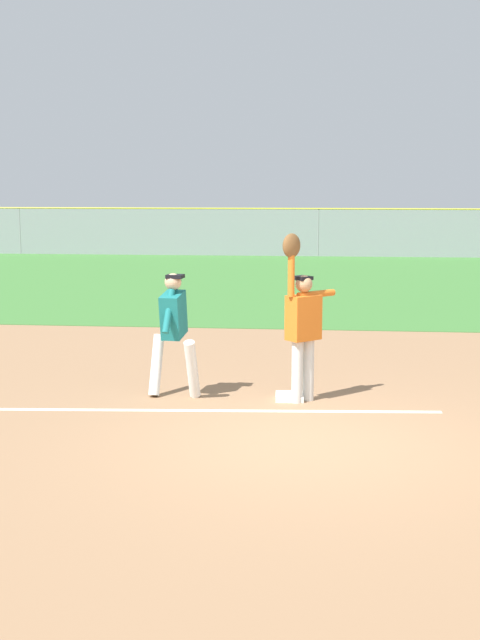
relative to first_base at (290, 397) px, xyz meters
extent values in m
plane|color=#936D4C|center=(0.24, -1.89, -0.04)|extent=(75.88, 75.88, 0.00)
cube|color=#3D7533|center=(0.24, 14.25, -0.04)|extent=(49.71, 17.37, 0.01)
cube|color=white|center=(0.00, 0.00, 0.00)|extent=(0.40, 0.40, 0.08)
cylinder|color=silver|center=(0.25, 0.00, 0.39)|extent=(0.21, 0.21, 0.85)
cylinder|color=silver|center=(0.10, -0.14, 0.39)|extent=(0.21, 0.21, 0.85)
cube|color=orange|center=(0.18, -0.07, 1.11)|extent=(0.50, 0.49, 0.60)
sphere|color=tan|center=(0.18, -0.07, 1.56)|extent=(0.32, 0.32, 0.23)
cube|color=black|center=(0.16, -0.05, 1.64)|extent=(0.30, 0.30, 0.05)
cylinder|color=orange|center=(0.01, -0.22, 1.72)|extent=(0.13, 0.13, 0.62)
cylinder|color=orange|center=(0.34, 0.08, 1.41)|extent=(0.52, 0.48, 0.09)
ellipsoid|color=brown|center=(0.01, -0.22, 2.08)|extent=(0.30, 0.29, 0.32)
cylinder|color=white|center=(-1.32, -0.13, 0.38)|extent=(0.20, 0.45, 0.85)
cylinder|color=white|center=(-1.86, 0.09, 0.38)|extent=(0.20, 0.45, 0.85)
cube|color=#197272|center=(-1.59, -0.02, 1.11)|extent=(0.32, 0.55, 0.66)
sphere|color=#DBAD84|center=(-1.59, -0.02, 1.56)|extent=(0.25, 0.25, 0.23)
cube|color=black|center=(-1.56, -0.02, 1.64)|extent=(0.24, 0.22, 0.05)
cylinder|color=#197272|center=(-1.57, 0.20, 1.19)|extent=(0.14, 0.41, 0.58)
cylinder|color=#197272|center=(-1.62, -0.24, 1.19)|extent=(0.14, 0.41, 0.58)
sphere|color=white|center=(0.02, -0.21, 1.97)|extent=(0.07, 0.07, 0.07)
cube|color=#93999E|center=(0.24, 22.93, 0.91)|extent=(49.71, 0.06, 1.89)
cylinder|color=yellow|center=(0.24, 22.93, 1.88)|extent=(49.71, 0.06, 0.06)
cylinder|color=gray|center=(-12.19, 22.93, 0.91)|extent=(0.08, 0.08, 1.89)
cylinder|color=gray|center=(0.24, 22.93, 0.91)|extent=(0.08, 0.08, 1.89)
cube|color=#23389E|center=(-11.05, 26.53, 0.53)|extent=(4.58, 2.36, 0.55)
cube|color=#2D333D|center=(-11.05, 26.53, 1.01)|extent=(2.38, 1.97, 0.40)
cylinder|color=black|center=(-9.71, 27.63, 0.26)|extent=(0.62, 0.28, 0.60)
cylinder|color=black|center=(-9.50, 25.74, 0.26)|extent=(0.62, 0.28, 0.60)
cylinder|color=black|center=(-12.59, 27.32, 0.26)|extent=(0.62, 0.28, 0.60)
cylinder|color=black|center=(-12.38, 25.43, 0.26)|extent=(0.62, 0.28, 0.60)
cube|color=#1E6B33|center=(-4.82, 26.11, 0.53)|extent=(4.43, 1.96, 0.55)
cube|color=#2D333D|center=(-4.82, 26.11, 1.01)|extent=(2.23, 1.78, 0.40)
cylinder|color=black|center=(-3.36, 27.04, 0.26)|extent=(0.60, 0.23, 0.60)
cylinder|color=black|center=(-3.39, 25.14, 0.26)|extent=(0.60, 0.23, 0.60)
cylinder|color=black|center=(-6.26, 27.08, 0.26)|extent=(0.60, 0.23, 0.60)
cylinder|color=black|center=(-6.29, 25.18, 0.26)|extent=(0.60, 0.23, 0.60)
cube|color=white|center=(1.87, 26.29, 0.53)|extent=(4.46, 2.04, 0.55)
cube|color=#2D333D|center=(1.87, 26.29, 1.01)|extent=(2.26, 1.82, 0.40)
cylinder|color=black|center=(3.35, 27.19, 0.26)|extent=(0.61, 0.24, 0.60)
cylinder|color=black|center=(3.29, 25.29, 0.26)|extent=(0.61, 0.24, 0.60)
cylinder|color=black|center=(0.45, 27.29, 0.26)|extent=(0.61, 0.24, 0.60)
cylinder|color=black|center=(0.39, 25.39, 0.26)|extent=(0.61, 0.24, 0.60)
cylinder|color=black|center=(6.91, 26.82, 0.26)|extent=(0.61, 0.24, 0.60)
cylinder|color=black|center=(6.86, 24.92, 0.26)|extent=(0.61, 0.24, 0.60)
camera|label=1|loc=(0.41, -11.13, 2.88)|focal=47.01mm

